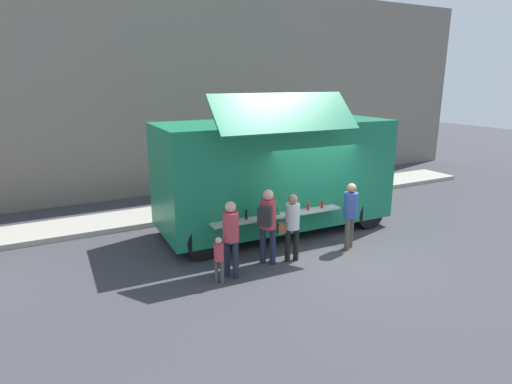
{
  "coord_description": "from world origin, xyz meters",
  "views": [
    {
      "loc": [
        -6.3,
        -7.67,
        4.17
      ],
      "look_at": [
        -1.27,
        1.85,
        1.3
      ],
      "focal_mm": 29.82,
      "sensor_mm": 36.0,
      "label": 1
    }
  ],
  "objects": [
    {
      "name": "customer_front_ordering",
      "position": [
        -1.21,
        0.19,
        0.96
      ],
      "size": [
        0.53,
        0.33,
        1.62
      ],
      "rotation": [
        0.0,
        0.0,
        1.38
      ],
      "color": "black",
      "rests_on": "ground"
    },
    {
      "name": "trash_bin",
      "position": [
        4.01,
        4.55,
        0.48
      ],
      "size": [
        0.6,
        0.6,
        0.95
      ],
      "primitive_type": "cylinder",
      "color": "#2D6034",
      "rests_on": "ground"
    },
    {
      "name": "customer_extra_browsing",
      "position": [
        0.48,
        0.14,
        1.02
      ],
      "size": [
        0.35,
        0.35,
        1.7
      ],
      "rotation": [
        0.0,
        0.0,
        2.07
      ],
      "color": "#4D483E",
      "rests_on": "ground"
    },
    {
      "name": "food_truck_main",
      "position": [
        -0.47,
        2.23,
        1.68
      ],
      "size": [
        6.45,
        3.47,
        3.86
      ],
      "rotation": [
        0.0,
        0.0,
        -0.03
      ],
      "color": "#18774E",
      "rests_on": "ground"
    },
    {
      "name": "curb_strip",
      "position": [
        -4.47,
        4.85,
        0.07
      ],
      "size": [
        28.0,
        1.6,
        0.15
      ],
      "primitive_type": "cube",
      "color": "#9E998E",
      "rests_on": "ground"
    },
    {
      "name": "child_near_queue",
      "position": [
        -3.15,
        -0.05,
        0.61
      ],
      "size": [
        0.21,
        0.21,
        1.02
      ],
      "rotation": [
        0.0,
        0.0,
        0.71
      ],
      "color": "#4A4744",
      "rests_on": "ground"
    },
    {
      "name": "customer_rear_waiting",
      "position": [
        -2.81,
        0.07,
        1.02
      ],
      "size": [
        0.35,
        0.35,
        1.71
      ],
      "rotation": [
        0.0,
        0.0,
        0.53
      ],
      "color": "#1E2534",
      "rests_on": "ground"
    },
    {
      "name": "customer_mid_with_backpack",
      "position": [
        -1.81,
        0.28,
        1.09
      ],
      "size": [
        0.55,
        0.55,
        1.78
      ],
      "rotation": [
        0.0,
        0.0,
        0.79
      ],
      "color": "#1D2439",
      "rests_on": "ground"
    },
    {
      "name": "building_behind",
      "position": [
        -3.47,
        8.75,
        3.74
      ],
      "size": [
        32.0,
        2.4,
        7.49
      ],
      "primitive_type": "cube",
      "color": "slate",
      "rests_on": "ground"
    },
    {
      "name": "ground_plane",
      "position": [
        0.0,
        0.0,
        0.0
      ],
      "size": [
        60.0,
        60.0,
        0.0
      ],
      "primitive_type": "plane",
      "color": "#38383D"
    }
  ]
}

